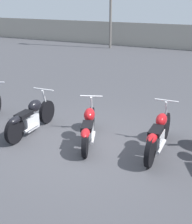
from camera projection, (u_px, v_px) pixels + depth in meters
ground_plane at (85, 146)px, 7.25m from camera, size 60.00×60.00×0.00m
motorcycle_slot_1 at (31, 117)px, 7.80m from camera, size 0.60×2.02×1.00m
motorcycle_slot_2 at (89, 127)px, 7.30m from camera, size 0.94×1.97×0.94m
motorcycle_slot_3 at (158, 135)px, 6.81m from camera, size 0.56×2.07×1.03m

